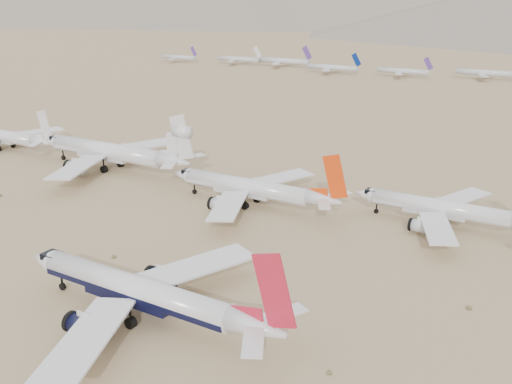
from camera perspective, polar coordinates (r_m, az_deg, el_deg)
ground at (r=96.66m, az=-6.81°, el=-13.68°), size 7000.00×7000.00×0.00m
main_airliner at (r=98.17m, az=-10.97°, el=-9.93°), size 52.19×50.97×18.42m
row2_gold_tail at (r=142.02m, az=18.60°, el=-1.66°), size 43.75×42.79×15.58m
row2_orange_tail at (r=147.75m, az=-0.29°, el=0.35°), size 48.37×47.32×17.25m
row2_white_trijet at (r=183.91m, az=-13.95°, el=3.91°), size 58.65×57.32×20.78m
row2_white_twin at (r=222.81m, az=-23.75°, el=5.07°), size 46.29×45.30×16.54m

